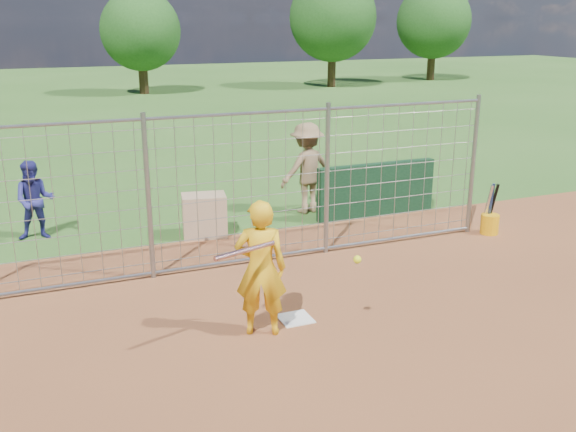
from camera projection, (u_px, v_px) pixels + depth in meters
name	position (u px, v px, depth m)	size (l,w,h in m)	color
ground	(290.00, 313.00, 8.88)	(100.00, 100.00, 0.00)	#2D591E
home_plate	(295.00, 319.00, 8.70)	(0.43, 0.43, 0.02)	silver
dugout_wall	(376.00, 190.00, 13.13)	(2.60, 0.20, 1.10)	#11381E
batter	(261.00, 268.00, 8.08)	(0.65, 0.43, 1.79)	yellow
bystander_a	(35.00, 200.00, 11.67)	(0.72, 0.56, 1.47)	navy
bystander_c	(307.00, 168.00, 13.26)	(1.22, 0.70, 1.89)	olive
equipment_bin	(204.00, 216.00, 11.92)	(0.80, 0.55, 0.80)	tan
equipment_in_play	(274.00, 253.00, 7.69)	(1.93, 0.33, 0.38)	silver
bucket_with_bats	(490.00, 221.00, 12.10)	(0.34, 0.35, 0.98)	#F5A90C
backstop_fence	(242.00, 191.00, 10.28)	(9.08, 0.08, 2.60)	gray
tree_line	(142.00, 22.00, 33.79)	(44.66, 6.72, 6.48)	#3F2B19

